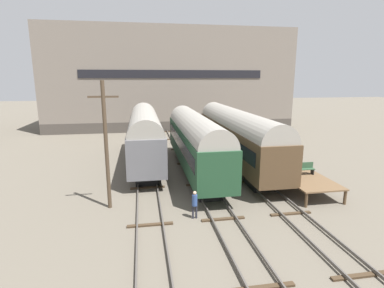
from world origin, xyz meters
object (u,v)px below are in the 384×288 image
(train_car_brown, at_px, (236,134))
(utility_pole, at_px, (106,144))
(train_car_green, at_px, (195,139))
(person_worker, at_px, (195,202))
(bench, at_px, (305,168))
(train_car_grey, at_px, (145,133))

(train_car_brown, relative_size, utility_pole, 2.35)
(train_car_green, height_order, train_car_brown, train_car_brown)
(person_worker, height_order, utility_pole, utility_pole)
(train_car_brown, distance_m, person_worker, 12.32)
(bench, distance_m, person_worker, 9.82)
(bench, relative_size, utility_pole, 0.17)
(train_car_brown, xyz_separation_m, bench, (3.19, -6.97, -1.47))
(train_car_brown, xyz_separation_m, person_worker, (-5.91, -10.62, -2.00))
(train_car_grey, xyz_separation_m, bench, (11.75, -8.51, -1.50))
(train_car_green, distance_m, utility_pole, 9.35)
(train_car_green, xyz_separation_m, utility_pole, (-6.76, -6.34, 1.21))
(train_car_green, bearing_deg, bench, -34.47)
(utility_pole, bearing_deg, person_worker, -25.42)
(train_car_grey, bearing_deg, train_car_brown, -10.19)
(train_car_brown, xyz_separation_m, utility_pole, (-11.04, -8.18, 1.16))
(train_car_green, bearing_deg, train_car_grey, 141.69)
(train_car_green, xyz_separation_m, person_worker, (-1.63, -8.78, -1.95))
(train_car_grey, bearing_deg, bench, -35.92)
(train_car_brown, relative_size, person_worker, 11.06)
(bench, bearing_deg, train_car_green, 145.53)
(person_worker, distance_m, utility_pole, 6.50)
(bench, height_order, utility_pole, utility_pole)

